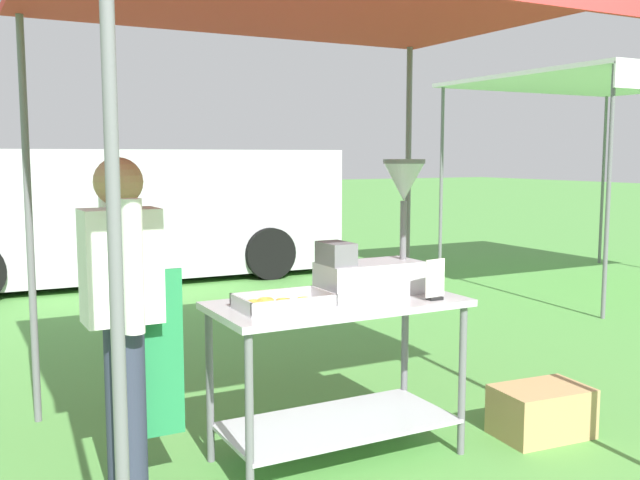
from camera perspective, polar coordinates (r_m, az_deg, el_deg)
The scene contains 10 objects.
ground_plane at distance 8.21m, azimuth -16.60°, elevation -4.96°, with size 70.00×70.00×0.00m, color #519342.
stall_canopy at distance 3.89m, azimuth 0.74°, elevation 18.09°, with size 2.92×2.55×2.47m.
donut_cart at distance 3.86m, azimuth 1.40°, elevation -8.43°, with size 1.34×0.64×0.86m.
donut_tray at distance 3.62m, azimuth -3.01°, elevation -5.05°, with size 0.47×0.29×0.07m.
donut_fryer at distance 3.97m, azimuth 4.44°, elevation -0.77°, with size 0.62×0.28×0.74m.
menu_sign at distance 3.86m, azimuth 9.06°, elevation -3.36°, with size 0.13×0.05×0.22m.
vendor at distance 3.43m, azimuth -15.22°, elevation -5.55°, with size 0.45×0.53×1.61m.
supply_crate at distance 4.48m, azimuth 17.07°, elevation -12.80°, with size 0.56×0.39×0.29m.
van_silver at distance 9.86m, azimuth -15.60°, elevation 2.14°, with size 5.72×2.21×1.69m.
neighbour_tent at distance 9.62m, azimuth 22.13°, elevation 11.21°, with size 3.20×2.86×2.54m.
Camera 1 is at (-1.54, -1.90, 1.62)m, focal length 40.55 mm.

